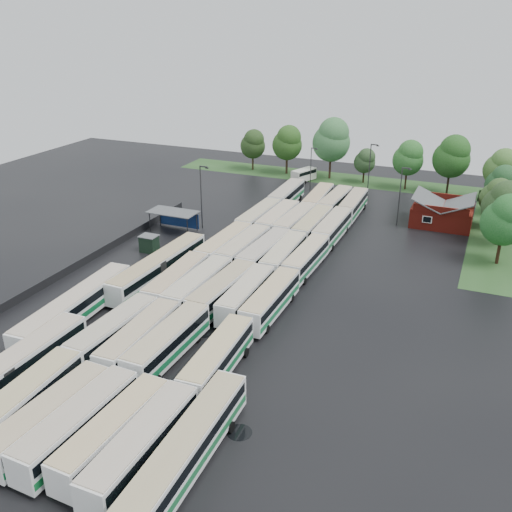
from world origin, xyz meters
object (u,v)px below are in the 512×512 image
at_px(artic_bus_east, 181,458).
at_px(artic_bus_west_a, 8,374).
at_px(minibus, 304,175).
at_px(brick_building, 442,215).

bearing_deg(artic_bus_east, artic_bus_west_a, 169.66).
distance_m(artic_bus_west_a, artic_bus_east, 21.27).
xyz_separation_m(artic_bus_west_a, minibus, (2.09, 82.95, -0.57)).
bearing_deg(artic_bus_west_a, brick_building, 63.75).
relative_size(brick_building, minibus, 1.55).
bearing_deg(artic_bus_east, minibus, 100.88).
distance_m(artic_bus_west_a, minibus, 82.98).
distance_m(brick_building, artic_bus_west_a, 73.65).
height_order(artic_bus_west_a, artic_bus_east, artic_bus_east).
distance_m(brick_building, artic_bus_east, 70.11).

